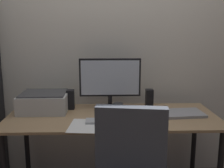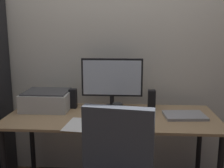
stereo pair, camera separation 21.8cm
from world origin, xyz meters
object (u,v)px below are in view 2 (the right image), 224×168
desk (112,125)px  coffee_mug (118,109)px  speaker_right (152,100)px  printer (47,100)px  monitor (112,80)px  mouse (128,120)px  speaker_left (73,98)px  keyboard (102,121)px  laptop (184,115)px

desk → coffee_mug: bearing=6.2°
speaker_right → printer: size_ratio=0.43×
monitor → printer: monitor is taller
monitor → mouse: monitor is taller
speaker_left → speaker_right: same height
desk → mouse: 0.23m
mouse → speaker_right: size_ratio=0.56×
desk → speaker_left: size_ratio=10.00×
coffee_mug → speaker_left: bearing=154.4°
monitor → coffee_mug: (0.06, -0.20, -0.20)m
desk → printer: size_ratio=4.25×
keyboard → coffee_mug: bearing=55.6°
coffee_mug → laptop: (0.54, 0.00, -0.04)m
mouse → coffee_mug: bearing=111.3°
coffee_mug → printer: printer is taller
coffee_mug → keyboard: bearing=-123.8°
mouse → laptop: 0.48m
laptop → keyboard: bearing=-170.6°
desk → speaker_right: speaker_right is taller
mouse → coffee_mug: size_ratio=0.95×
keyboard → coffee_mug: 0.20m
mouse → laptop: (0.45, 0.16, -0.01)m
desk → coffee_mug: coffee_mug is taller
desk → laptop: 0.59m
desk → speaker_right: 0.42m
coffee_mug → speaker_left: (-0.41, 0.19, 0.03)m
printer → coffee_mug: bearing=-13.0°
coffee_mug → speaker_left: speaker_left is taller
monitor → keyboard: monitor is taller
speaker_left → speaker_right: 0.69m
keyboard → laptop: (0.64, 0.16, 0.00)m
speaker_left → printer: (-0.22, -0.05, -0.00)m
monitor → laptop: bearing=-18.7°
mouse → monitor: bearing=104.6°
coffee_mug → laptop: 0.54m
keyboard → printer: printer is taller
coffee_mug → laptop: coffee_mug is taller
speaker_left → speaker_right: bearing=0.0°
mouse → coffee_mug: 0.18m
desk → keyboard: keyboard is taller
coffee_mug → speaker_right: 0.35m
speaker_right → desk: bearing=-149.1°
desk → speaker_right: size_ratio=10.00×
speaker_right → speaker_left: bearing=180.0°
monitor → keyboard: size_ratio=1.83×
keyboard → laptop: bearing=13.6°
desk → keyboard: 0.19m
mouse → speaker_right: 0.41m
monitor → printer: bearing=-174.2°
laptop → speaker_right: speaker_right is taller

